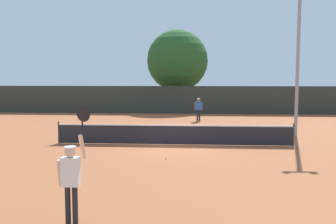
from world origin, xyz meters
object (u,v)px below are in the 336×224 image
object	(u,v)px
tennis_ball	(166,158)
large_tree	(177,61)
player_receiving	(199,107)
light_pole	(299,35)
parked_car_near	(203,101)
player_serving	(71,173)

from	to	relation	value
tennis_ball	large_tree	size ratio (longest dim) A/B	0.01
player_receiving	light_pole	xyz separation A→B (m)	(5.22, -6.35, 4.42)
light_pole	large_tree	xyz separation A→B (m)	(-7.20, 15.89, -0.60)
large_tree	parked_car_near	distance (m)	5.31
player_serving	light_pole	xyz separation A→B (m)	(8.23, 12.67, 4.31)
player_serving	large_tree	world-z (taller)	large_tree
player_receiving	large_tree	distance (m)	10.46
player_serving	tennis_ball	bearing A→B (deg)	76.40
parked_car_near	player_receiving	bearing A→B (deg)	-96.10
player_receiving	tennis_ball	bearing A→B (deg)	83.44
tennis_ball	large_tree	xyz separation A→B (m)	(-0.53, 22.11, 4.81)
player_receiving	large_tree	size ratio (longest dim) A/B	0.21
player_serving	player_receiving	world-z (taller)	player_serving
tennis_ball	parked_car_near	bearing A→B (deg)	85.23
player_serving	player_receiving	bearing A→B (deg)	81.02
parked_car_near	tennis_ball	bearing A→B (deg)	-98.02
player_receiving	tennis_ball	xyz separation A→B (m)	(-1.44, -12.57, -1.00)
tennis_ball	player_serving	bearing A→B (deg)	-103.60
player_receiving	parked_car_near	distance (m)	11.80
player_receiving	light_pole	size ratio (longest dim) A/B	0.17
light_pole	large_tree	world-z (taller)	light_pole
player_receiving	light_pole	distance (m)	9.33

